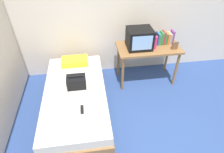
# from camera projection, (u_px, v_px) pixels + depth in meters

# --- Properties ---
(ground_plane) EXTENTS (8.00, 8.00, 0.00)m
(ground_plane) POSITION_uv_depth(u_px,v_px,m) (140.00, 145.00, 2.86)
(ground_plane) COLOR #2D4784
(wall_back) EXTENTS (5.20, 0.10, 2.60)m
(wall_back) POSITION_uv_depth(u_px,v_px,m) (119.00, 10.00, 3.59)
(wall_back) COLOR beige
(wall_back) RESTS_ON ground
(bed) EXTENTS (1.00, 2.00, 0.48)m
(bed) POSITION_uv_depth(u_px,v_px,m) (76.00, 101.00, 3.24)
(bed) COLOR olive
(bed) RESTS_ON ground
(desk) EXTENTS (1.16, 0.60, 0.78)m
(desk) POSITION_uv_depth(u_px,v_px,m) (148.00, 51.00, 3.64)
(desk) COLOR olive
(desk) RESTS_ON ground
(tv) EXTENTS (0.44, 0.39, 0.36)m
(tv) POSITION_uv_depth(u_px,v_px,m) (139.00, 39.00, 3.44)
(tv) COLOR black
(tv) RESTS_ON desk
(water_bottle) EXTENTS (0.07, 0.07, 0.24)m
(water_bottle) POSITION_uv_depth(u_px,v_px,m) (155.00, 43.00, 3.44)
(water_bottle) COLOR #E53372
(water_bottle) RESTS_ON desk
(book_row) EXTENTS (0.32, 0.17, 0.25)m
(book_row) POSITION_uv_depth(u_px,v_px,m) (165.00, 38.00, 3.61)
(book_row) COLOR #2D5699
(book_row) RESTS_ON desk
(picture_frame) EXTENTS (0.11, 0.02, 0.15)m
(picture_frame) POSITION_uv_depth(u_px,v_px,m) (175.00, 46.00, 3.45)
(picture_frame) COLOR brown
(picture_frame) RESTS_ON desk
(pillow) EXTENTS (0.49, 0.29, 0.11)m
(pillow) POSITION_uv_depth(u_px,v_px,m) (75.00, 61.00, 3.63)
(pillow) COLOR yellow
(pillow) RESTS_ON bed
(handbag) EXTENTS (0.30, 0.20, 0.22)m
(handbag) POSITION_uv_depth(u_px,v_px,m) (76.00, 82.00, 3.09)
(handbag) COLOR black
(handbag) RESTS_ON bed
(magazine) EXTENTS (0.21, 0.29, 0.01)m
(magazine) POSITION_uv_depth(u_px,v_px,m) (71.00, 105.00, 2.83)
(magazine) COLOR white
(magazine) RESTS_ON bed
(remote_dark) EXTENTS (0.04, 0.16, 0.02)m
(remote_dark) POSITION_uv_depth(u_px,v_px,m) (82.00, 109.00, 2.75)
(remote_dark) COLOR black
(remote_dark) RESTS_ON bed
(remote_silver) EXTENTS (0.04, 0.14, 0.02)m
(remote_silver) POSITION_uv_depth(u_px,v_px,m) (63.00, 84.00, 3.18)
(remote_silver) COLOR #B7B7BC
(remote_silver) RESTS_ON bed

